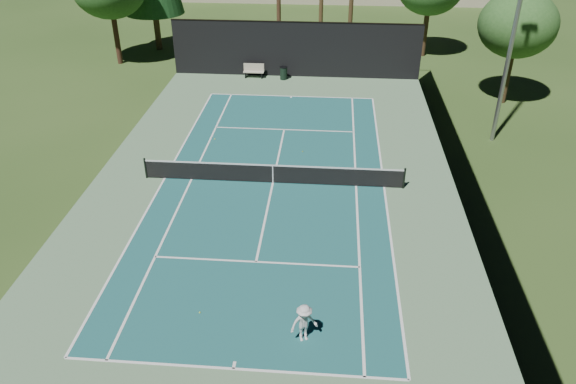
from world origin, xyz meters
name	(u,v)px	position (x,y,z in m)	size (l,w,h in m)	color
ground	(273,183)	(0.00, 0.00, 0.00)	(160.00, 160.00, 0.00)	#2E491B
apron_slab	(273,183)	(0.00, 0.00, 0.01)	(18.00, 32.00, 0.01)	#5D835B
court_surface	(273,183)	(0.00, 0.00, 0.01)	(10.97, 23.77, 0.01)	#1B5858
court_lines	(273,183)	(0.00, 0.00, 0.02)	(11.07, 23.87, 0.01)	white
tennis_net	(273,173)	(0.00, 0.00, 0.56)	(12.90, 0.10, 1.10)	black
fence	(272,146)	(0.00, 0.06, 2.01)	(18.04, 32.05, 4.03)	black
player	(304,323)	(2.14, -10.42, 0.73)	(0.94, 0.54, 1.45)	silver
tennis_ball_a	(200,312)	(-1.61, -9.46, 0.03)	(0.06, 0.06, 0.06)	#CCE734
tennis_ball_b	(222,171)	(-2.77, 1.00, 0.04)	(0.07, 0.07, 0.07)	#BBD430
tennis_ball_c	(303,152)	(1.27, 3.54, 0.04)	(0.07, 0.07, 0.07)	#B2D430
tennis_ball_d	(215,139)	(-3.85, 4.73, 0.04)	(0.07, 0.07, 0.07)	#CED330
park_bench	(254,70)	(-3.04, 15.52, 0.55)	(1.50, 0.45, 1.02)	#BBB29B
trash_bin	(284,73)	(-0.82, 15.29, 0.48)	(0.56, 0.56, 0.95)	black
decid_tree_b	(518,25)	(14.00, 12.00, 5.08)	(4.80, 4.80, 7.14)	#44321D
light_pole	(515,26)	(12.00, 6.00, 6.46)	(0.90, 0.25, 12.22)	#93959B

